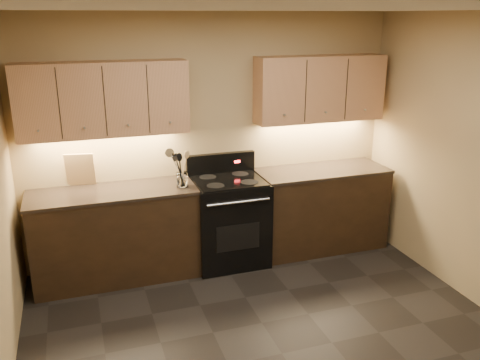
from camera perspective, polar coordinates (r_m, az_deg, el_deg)
name	(u,v)px	position (r m, az deg, el deg)	size (l,w,h in m)	color
floor	(282,354)	(4.27, 4.72, -18.86)	(4.00, 4.00, 0.00)	black
ceiling	(292,8)	(3.42, 5.90, 18.62)	(4.00, 4.00, 0.00)	silver
wall_back	(212,139)	(5.46, -3.17, 4.66)	(4.00, 0.04, 2.60)	tan
counter_left	(116,234)	(5.27, -13.79, -5.95)	(1.62, 0.62, 0.93)	black
counter_right	(320,208)	(5.85, 9.00, -3.16)	(1.46, 0.62, 0.93)	black
stove	(228,220)	(5.44, -1.31, -4.46)	(0.76, 0.68, 1.14)	black
upper_cab_left	(103,99)	(5.04, -15.09, 8.75)	(1.60, 0.30, 0.70)	tan
upper_cab_right	(320,89)	(5.65, 8.96, 10.10)	(1.44, 0.30, 0.70)	tan
outlet_plate	(87,166)	(5.32, -16.75, 1.54)	(0.09, 0.01, 0.12)	#B2B5BA
utensil_crock	(182,180)	(5.08, -6.51, 0.00)	(0.14, 0.14, 0.15)	white
cutting_board	(80,170)	(5.27, -17.50, 1.13)	(0.28, 0.02, 0.35)	tan
wooden_spoon	(180,169)	(5.04, -6.77, 1.26)	(0.06, 0.06, 0.34)	tan
black_spoon	(181,168)	(5.07, -6.59, 1.31)	(0.06, 0.06, 0.33)	black
black_turner	(183,169)	(5.02, -6.40, 1.26)	(0.08, 0.08, 0.35)	black
steel_spatula	(184,169)	(5.05, -6.33, 1.28)	(0.08, 0.08, 0.33)	silver
steel_skimmer	(186,166)	(5.03, -6.07, 1.54)	(0.09, 0.09, 0.39)	silver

